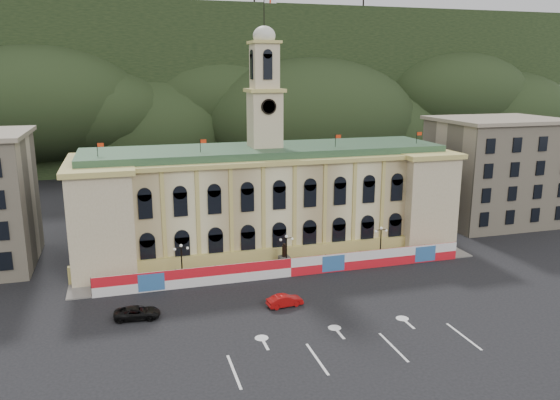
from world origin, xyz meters
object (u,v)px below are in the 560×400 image
object	(u,v)px
red_sedan	(285,301)
black_suv	(137,313)
statue	(284,261)
lamp_center	(286,250)

from	to	relation	value
red_sedan	black_suv	xyz separation A→B (m)	(-16.48, 1.46, -0.00)
red_sedan	black_suv	bearing A→B (deg)	78.72
black_suv	statue	bearing A→B (deg)	-56.28
statue	lamp_center	world-z (taller)	lamp_center
lamp_center	red_sedan	xyz separation A→B (m)	(-3.49, -10.77, -2.38)
statue	black_suv	xyz separation A→B (m)	(-19.97, -10.31, -0.50)
statue	lamp_center	size ratio (longest dim) A/B	0.72
statue	red_sedan	bearing A→B (deg)	-106.50
black_suv	lamp_center	bearing A→B (deg)	-58.59
lamp_center	statue	bearing A→B (deg)	90.00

